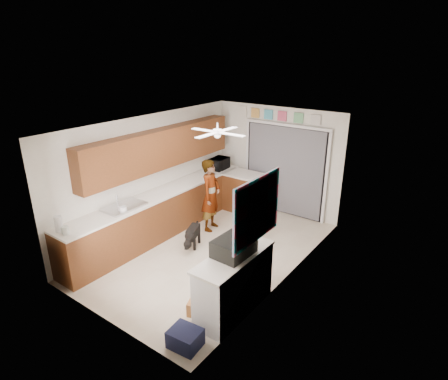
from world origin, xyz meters
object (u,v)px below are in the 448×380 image
Objects in this scene: cup at (123,209)px; cardboard_box at (200,308)px; man at (211,195)px; dog at (193,235)px; suitcase at (234,247)px; navy_crate at (185,338)px; microwave at (219,164)px; paper_towel_roll at (59,224)px.

cup is 2.36m from cardboard_box.
cup is 1.97m from man.
man is 2.64× the size of dog.
suitcase is 1.44× the size of navy_crate.
microwave is at bearing 91.14° from dog.
paper_towel_roll is 0.45× the size of dog.
man is at bearing 75.34° from paper_towel_roll.
paper_towel_roll is at bearing -156.49° from suitcase.
cardboard_box is (2.14, -0.44, -0.88)m from cup.
microwave reaches higher than navy_crate.
man is (-1.85, 2.95, 0.66)m from navy_crate.
paper_towel_roll is at bearing -102.16° from cup.
microwave is at bearing 92.17° from cup.
suitcase is at bearing 86.09° from navy_crate.
man reaches higher than cardboard_box.
dog is at bearing 65.87° from paper_towel_roll.
suitcase is at bearing -144.78° from microwave.
navy_crate is (2.63, 0.05, -0.95)m from paper_towel_roll.
man is (0.66, -1.18, -0.29)m from microwave.
cup is 0.49× the size of paper_towel_roll.
cardboard_box is at bearing 112.09° from navy_crate.
cup is 2.76m from navy_crate.
microwave is 0.32× the size of man.
paper_towel_roll is at bearing -135.87° from dog.
suitcase is 1.39m from navy_crate.
cardboard_box is 2.91m from man.
paper_towel_roll is 2.91m from suitcase.
microwave is 2.34m from dog.
navy_crate is 3.54m from man.
dog is (0.85, -2.01, -0.85)m from microwave.
cup is 2.47m from suitcase.
navy_crate is at bearing -23.89° from cup.
microwave is at bearing 122.75° from cardboard_box.
paper_towel_roll reaches higher than dog.
dog is (0.19, -0.83, -0.55)m from man.
dog is (0.97, 2.17, -0.84)m from paper_towel_roll.
paper_towel_roll is (-0.24, -1.11, 0.08)m from cup.
cardboard_box is (2.26, -3.52, -0.97)m from microwave.
suitcase is 0.99× the size of dog.
dog is (-1.66, 2.12, 0.11)m from navy_crate.
cardboard_box is (-0.32, -0.41, -0.96)m from suitcase.
microwave is 4.29m from cardboard_box.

